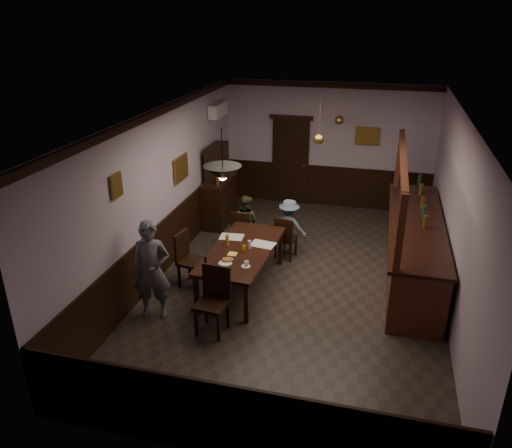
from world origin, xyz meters
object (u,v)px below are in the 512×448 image
(chair_far_left, at_px, (242,230))
(person_seated_left, at_px, (246,222))
(bar_counter, at_px, (414,247))
(soda_can, at_px, (244,249))
(sideboard, at_px, (219,192))
(person_seated_right, at_px, (289,227))
(chair_near, at_px, (214,297))
(chair_side, at_px, (188,257))
(person_standing, at_px, (152,270))
(pendant_brass_mid, at_px, (319,139))
(chair_far_right, at_px, (285,236))
(coffee_cup, at_px, (247,263))
(dining_table, at_px, (242,252))
(pendant_brass_far, at_px, (339,120))
(pendant_iron, at_px, (223,173))

(chair_far_left, xyz_separation_m, person_seated_left, (0.01, 0.27, 0.07))
(bar_counter, bearing_deg, person_seated_left, 173.14)
(chair_far_left, distance_m, soda_can, 1.50)
(sideboard, bearing_deg, person_seated_right, -33.33)
(chair_near, bearing_deg, soda_can, 88.86)
(chair_side, distance_m, sideboard, 2.91)
(person_standing, distance_m, pendant_brass_mid, 3.95)
(chair_far_right, height_order, person_seated_left, person_seated_left)
(person_seated_left, height_order, coffee_cup, person_seated_left)
(sideboard, bearing_deg, soda_can, -63.95)
(chair_far_left, relative_size, chair_near, 0.86)
(chair_near, bearing_deg, person_seated_right, 83.56)
(dining_table, xyz_separation_m, chair_near, (-0.06, -1.31, -0.11))
(chair_far_right, relative_size, person_standing, 0.54)
(coffee_cup, height_order, pendant_brass_far, pendant_brass_far)
(person_seated_right, bearing_deg, chair_near, 85.69)
(chair_side, height_order, coffee_cup, chair_side)
(chair_side, relative_size, person_seated_right, 0.88)
(person_seated_left, relative_size, pendant_iron, 1.47)
(chair_far_right, bearing_deg, pendant_iron, 85.08)
(chair_far_left, xyz_separation_m, soda_can, (0.45, -1.40, 0.32))
(chair_near, bearing_deg, bar_counter, 45.50)
(dining_table, height_order, pendant_brass_mid, pendant_brass_mid)
(chair_side, height_order, pendant_brass_far, pendant_brass_far)
(dining_table, xyz_separation_m, pendant_brass_far, (1.20, 3.60, 1.61))
(person_seated_left, height_order, pendant_iron, pendant_iron)
(sideboard, bearing_deg, chair_far_right, -39.18)
(dining_table, height_order, chair_near, chair_near)
(person_seated_left, relative_size, pendant_brass_far, 1.39)
(dining_table, bearing_deg, person_seated_right, 70.85)
(chair_far_left, relative_size, person_seated_right, 0.79)
(chair_far_right, relative_size, soda_can, 7.33)
(chair_side, relative_size, pendant_iron, 1.31)
(chair_far_left, distance_m, coffee_cup, 2.01)
(person_seated_left, xyz_separation_m, pendant_iron, (0.33, -2.37, 1.79))
(chair_far_left, relative_size, chair_side, 0.90)
(chair_far_right, relative_size, bar_counter, 0.22)
(person_seated_right, distance_m, pendant_brass_mid, 1.81)
(coffee_cup, bearing_deg, chair_near, -110.12)
(pendant_iron, bearing_deg, person_seated_right, 76.20)
(dining_table, relative_size, chair_far_left, 2.50)
(chair_side, height_order, bar_counter, bar_counter)
(chair_far_left, xyz_separation_m, pendant_iron, (0.34, -2.10, 1.85))
(sideboard, distance_m, pendant_brass_mid, 2.95)
(bar_counter, bearing_deg, coffee_cup, -146.34)
(soda_can, distance_m, pendant_brass_far, 4.14)
(chair_far_right, bearing_deg, chair_near, 87.49)
(coffee_cup, xyz_separation_m, bar_counter, (2.64, 1.76, -0.22))
(chair_far_right, bearing_deg, dining_table, 78.02)
(pendant_brass_far, bearing_deg, pendant_iron, -105.76)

